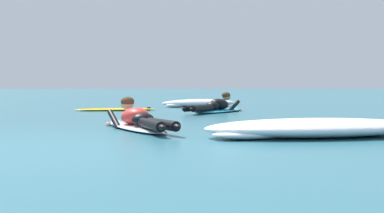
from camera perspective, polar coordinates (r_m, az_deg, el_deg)
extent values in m
plane|color=#2D6B7A|center=(15.82, -7.60, -0.05)|extent=(120.00, 120.00, 0.00)
ellipsoid|color=silver|center=(8.04, -6.16, -2.24)|extent=(1.30, 2.36, 0.07)
ellipsoid|color=silver|center=(9.11, -8.34, -1.64)|extent=(0.24, 0.25, 0.06)
ellipsoid|color=red|center=(8.08, -6.27, -1.05)|extent=(0.61, 0.77, 0.35)
ellipsoid|color=black|center=(7.71, -5.38, -1.43)|extent=(0.42, 0.38, 0.20)
cylinder|color=black|center=(7.14, -4.46, -1.99)|extent=(0.39, 0.88, 0.14)
ellipsoid|color=black|center=(6.72, -3.39, -2.27)|extent=(0.17, 0.24, 0.08)
cylinder|color=black|center=(7.19, -3.26, -1.95)|extent=(0.49, 0.86, 0.14)
ellipsoid|color=black|center=(6.80, -1.75, -2.21)|extent=(0.17, 0.24, 0.08)
cylinder|color=black|center=(8.37, -8.48, -1.48)|extent=(0.28, 0.55, 0.32)
sphere|color=tan|center=(8.73, -9.13, -1.98)|extent=(0.09, 0.09, 0.09)
cylinder|color=black|center=(8.48, -5.58, -1.42)|extent=(0.28, 0.55, 0.32)
sphere|color=tan|center=(8.82, -6.30, -1.92)|extent=(0.09, 0.09, 0.09)
sphere|color=tan|center=(8.44, -7.10, 0.34)|extent=(0.21, 0.21, 0.21)
ellipsoid|color=#47331E|center=(8.42, -7.06, 0.54)|extent=(0.28, 0.26, 0.16)
ellipsoid|color=#2DB2D1|center=(12.77, 2.91, -0.48)|extent=(1.68, 2.06, 0.07)
ellipsoid|color=#2DB2D1|center=(13.65, 4.89, -0.25)|extent=(0.29, 0.29, 0.06)
ellipsoid|color=black|center=(12.80, 3.02, 0.27)|extent=(0.68, 0.74, 0.34)
ellipsoid|color=black|center=(12.48, 2.23, 0.07)|extent=(0.44, 0.42, 0.20)
cylinder|color=black|center=(11.99, 0.48, -0.17)|extent=(0.68, 0.81, 0.14)
ellipsoid|color=black|center=(11.61, -0.79, -0.25)|extent=(0.21, 0.24, 0.08)
cylinder|color=black|center=(11.91, 1.14, -0.19)|extent=(0.60, 0.86, 0.14)
ellipsoid|color=black|center=(11.51, 0.09, -0.28)|extent=(0.21, 0.24, 0.08)
cylinder|color=black|center=(13.21, 2.88, -0.01)|extent=(0.41, 0.54, 0.34)
sphere|color=tan|center=(13.56, 3.65, -0.37)|extent=(0.09, 0.09, 0.09)
cylinder|color=black|center=(12.99, 4.55, -0.06)|extent=(0.41, 0.54, 0.34)
sphere|color=tan|center=(13.32, 5.25, -0.43)|extent=(0.09, 0.09, 0.09)
sphere|color=tan|center=(13.12, 3.78, 1.12)|extent=(0.21, 0.21, 0.21)
ellipsoid|color=#47331E|center=(13.10, 3.74, 1.25)|extent=(0.29, 0.29, 0.16)
ellipsoid|color=yellow|center=(13.66, -8.36, -0.31)|extent=(2.15, 0.80, 0.07)
cube|color=yellow|center=(13.66, -8.36, -0.16)|extent=(1.77, 0.28, 0.01)
cone|color=black|center=(13.73, -4.74, -0.40)|extent=(0.11, 0.11, 0.16)
ellipsoid|color=white|center=(7.06, 13.42, -2.25)|extent=(3.12, 1.45, 0.24)
ellipsoid|color=white|center=(7.54, 18.17, -2.29)|extent=(1.18, 0.78, 0.17)
ellipsoid|color=white|center=(6.65, 6.63, -2.96)|extent=(1.20, 0.84, 0.13)
ellipsoid|color=white|center=(15.73, 0.79, 0.38)|extent=(2.44, 1.32, 0.24)
ellipsoid|color=white|center=(16.04, 2.61, 0.30)|extent=(0.85, 0.34, 0.16)
ellipsoid|color=white|center=(15.42, -1.56, 0.14)|extent=(0.88, 0.75, 0.13)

